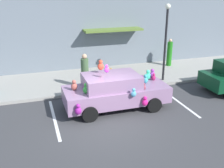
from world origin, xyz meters
The scene contains 10 objects.
ground_plane centered at (0.00, 0.00, 0.00)m, with size 60.00×60.00×0.00m, color #38383A.
sidewalk centered at (0.00, 5.00, 0.07)m, with size 24.00×4.00×0.15m, color gray.
storefront_building centered at (0.02, 7.14, 3.19)m, with size 24.00×1.25×6.40m.
parking_stripe_front centered at (3.75, 1.00, 0.00)m, with size 0.12×3.60×0.01m, color silver.
parking_stripe_rear centered at (-1.94, 1.00, 0.00)m, with size 0.12×3.60×0.01m, color silver.
plush_covered_car centered at (0.74, 1.21, 0.80)m, with size 4.50×2.10×2.13m.
teddy_bear_on_sidewalk centered at (1.33, 4.00, 0.53)m, with size 0.43×0.36×0.82m.
street_lamp_post centered at (4.30, 3.50, 2.63)m, with size 0.28×0.28×4.07m.
pedestrian_walking_past centered at (-0.06, 3.62, 0.98)m, with size 0.38×0.38×1.78m.
pedestrian_by_lamp centered at (6.01, 5.91, 0.96)m, with size 0.33×0.33×1.75m.
Camera 1 is at (-2.66, -8.89, 5.10)m, focal length 42.61 mm.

